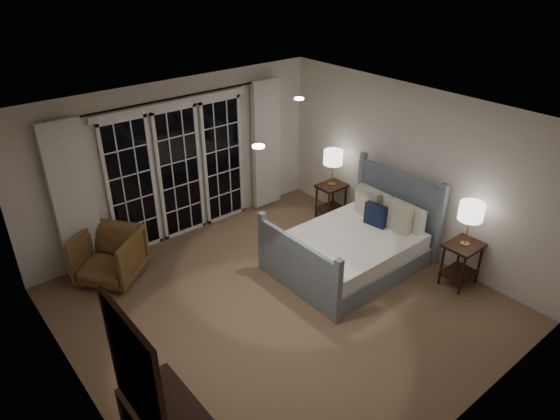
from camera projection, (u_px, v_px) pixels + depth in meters
floor at (280, 305)px, 6.57m from camera, size 5.00×5.00×0.00m
ceiling at (280, 123)px, 5.39m from camera, size 5.00×5.00×0.00m
wall_left at (70, 308)px, 4.58m from camera, size 0.02×5.00×2.50m
wall_right at (411, 170)px, 7.38m from camera, size 0.02×5.00×2.50m
wall_back at (177, 161)px, 7.68m from camera, size 5.00×0.02×2.50m
wall_front at (465, 334)px, 4.28m from camera, size 5.00×0.02×2.50m
french_doors at (180, 171)px, 7.73m from camera, size 2.50×0.04×2.20m
curtain_rod at (174, 98)px, 7.14m from camera, size 3.50×0.03×0.03m
curtain_left at (74, 200)px, 6.72m from camera, size 0.55×0.10×2.25m
curtain_right at (266, 145)px, 8.57m from camera, size 0.55×0.10×2.25m
downlight_a at (299, 99)px, 6.25m from camera, size 0.12×0.12×0.01m
downlight_b at (258, 146)px, 4.78m from camera, size 0.12×0.12×0.01m
bed at (353, 247)px, 7.25m from camera, size 2.09×1.49×1.21m
nightstand_left at (462, 258)px, 6.79m from camera, size 0.49×0.40×0.64m
nightstand_right at (331, 196)px, 8.51m from camera, size 0.47×0.38×0.61m
lamp_left at (471, 212)px, 6.46m from camera, size 0.32×0.32×0.62m
lamp_right at (333, 158)px, 8.17m from camera, size 0.32×0.32×0.61m
armchair at (109, 256)px, 6.93m from camera, size 1.13×1.12×0.74m
mirror at (135, 371)px, 3.51m from camera, size 0.05×0.85×1.00m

